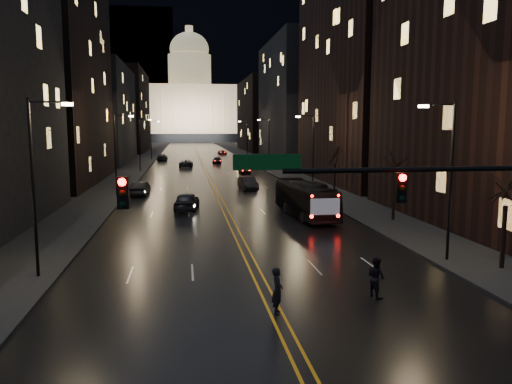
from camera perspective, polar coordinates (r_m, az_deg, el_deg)
name	(u,v)px	position (r m, az deg, el deg)	size (l,w,h in m)	color
ground	(296,354)	(17.77, 4.57, -17.93)	(900.00, 900.00, 0.00)	black
road	(197,153)	(145.88, -6.78, 4.48)	(20.00, 320.00, 0.02)	black
sidewalk_left	(148,153)	(146.20, -12.29, 4.39)	(8.00, 320.00, 0.16)	black
sidewalk_right	(245,152)	(146.89, -1.30, 4.58)	(8.00, 320.00, 0.16)	black
center_line	(197,153)	(145.88, -6.78, 4.48)	(0.62, 320.00, 0.01)	orange
building_left_mid	(48,77)	(72.06, -22.65, 12.03)	(12.00, 30.00, 28.00)	black
building_left_far	(98,115)	(109.06, -17.56, 8.42)	(12.00, 34.00, 20.00)	black
building_left_dist	(125,112)	(156.67, -14.74, 8.88)	(12.00, 40.00, 24.00)	black
building_right_near	(509,68)	(43.53, 26.98, 12.48)	(12.00, 26.00, 24.00)	black
building_right_tall	(368,40)	(71.02, 12.74, 16.56)	(12.00, 30.00, 38.00)	black
building_right_mid	(297,101)	(110.55, 4.76, 10.28)	(12.00, 34.00, 26.00)	black
building_right_dist	(263,115)	(157.61, 0.80, 8.75)	(12.00, 40.00, 22.00)	black
mountain_ridge	(239,52)	(402.15, -1.96, 15.72)	(520.00, 60.00, 130.00)	black
capitol	(190,108)	(265.83, -7.51, 9.52)	(90.00, 50.00, 58.50)	black
traffic_signal	(466,201)	(18.48, 22.91, -0.94)	(17.29, 0.45, 7.00)	black
streetlamp_right_near	(448,173)	(29.53, 21.10, 2.07)	(2.13, 0.25, 9.00)	black
streetlamp_left_near	(37,178)	(26.75, -23.77, 1.42)	(2.13, 0.25, 9.00)	black
streetlamp_right_mid	(311,149)	(57.54, 6.36, 4.94)	(2.13, 0.25, 9.00)	black
streetlamp_left_mid	(117,150)	(56.16, -15.60, 4.65)	(2.13, 0.25, 9.00)	black
streetlamp_right_far	(268,141)	(86.88, 1.37, 5.84)	(2.13, 0.25, 9.00)	black
streetlamp_left_far	(141,142)	(85.98, -13.06, 5.64)	(2.13, 0.25, 9.00)	black
streetlamp_right_dist	(247,137)	(116.56, -1.09, 6.27)	(2.13, 0.25, 9.00)	black
streetlamp_left_dist	(152,138)	(115.89, -11.82, 6.11)	(2.13, 0.25, 9.00)	black
tree_right_near	(507,186)	(29.06, 26.74, 0.58)	(2.40, 2.40, 6.65)	black
tree_right_mid	(395,166)	(41.26, 15.60, 2.93)	(2.40, 2.40, 6.65)	black
tree_right_far	(335,154)	(56.24, 9.03, 4.27)	(2.40, 2.40, 6.65)	black
bus	(305,199)	(42.56, 5.67, -0.82)	(2.49, 10.66, 2.97)	black
oncoming_car_a	(187,201)	(46.01, -7.92, -1.04)	(1.98, 4.92, 1.68)	black
oncoming_car_b	(140,189)	(56.64, -13.08, 0.38)	(1.65, 4.75, 1.56)	black
oncoming_car_c	(186,163)	(94.70, -8.00, 3.27)	(2.38, 5.16, 1.43)	black
oncoming_car_d	(162,157)	(113.58, -10.67, 3.92)	(2.10, 5.16, 1.50)	black
receding_car_a	(248,183)	(60.11, -0.94, 1.00)	(1.69, 4.85, 1.60)	black
receding_car_b	(245,170)	(80.20, -1.32, 2.56)	(1.62, 4.03, 1.37)	black
receding_car_c	(217,160)	(103.00, -4.46, 3.61)	(1.81, 4.45, 1.29)	black
receding_car_d	(222,152)	(135.09, -3.89, 4.53)	(2.02, 4.37, 1.21)	black
pedestrian_a	(277,291)	(20.72, 2.47, -11.24)	(0.71, 0.46, 1.94)	black
pedestrian_b	(376,277)	(23.27, 13.56, -9.44)	(0.90, 0.49, 1.85)	black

